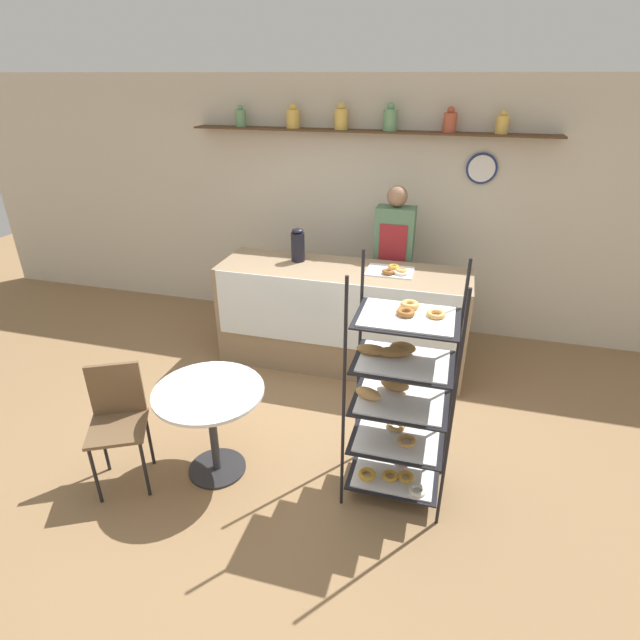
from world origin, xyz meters
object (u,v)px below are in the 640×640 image
pastry_rack (398,398)px  cafe_table (211,410)px  coffee_carafe (298,245)px  donut_tray_counter (393,271)px  person_worker (393,262)px  cafe_chair (117,413)px

pastry_rack → cafe_table: (-1.29, -0.18, -0.23)m
cafe_table → coffee_carafe: (0.05, 1.90, 0.63)m
coffee_carafe → donut_tray_counter: coffee_carafe is taller
pastry_rack → person_worker: 2.19m
cafe_chair → donut_tray_counter: donut_tray_counter is taller
pastry_rack → person_worker: bearing=99.3°
person_worker → cafe_table: 2.54m
person_worker → donut_tray_counter: size_ratio=3.96×
coffee_carafe → person_worker: bearing=25.8°
cafe_table → cafe_chair: cafe_chair is taller
cafe_table → coffee_carafe: bearing=88.4°
person_worker → cafe_table: bearing=-111.9°
person_worker → donut_tray_counter: bearing=-82.3°
cafe_chair → cafe_table: bearing=-7.5°
person_worker → cafe_table: person_worker is taller
person_worker → cafe_chair: 3.00m
coffee_carafe → donut_tray_counter: size_ratio=0.76×
cafe_table → donut_tray_counter: size_ratio=1.79×
person_worker → donut_tray_counter: (0.07, -0.51, 0.09)m
cafe_chair → donut_tray_counter: (1.61, 2.03, 0.48)m
cafe_table → cafe_chair: bearing=-160.4°
donut_tray_counter → cafe_chair: bearing=-128.4°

